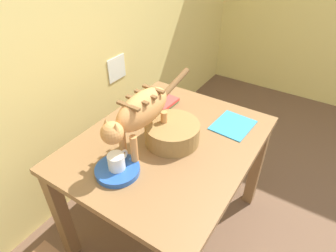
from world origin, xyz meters
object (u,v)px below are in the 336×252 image
object	(u,v)px
cat	(141,113)
wicker_basket	(172,132)
coffee_mug	(117,161)
dining_table	(168,153)
saucer_bowl	(118,170)
magazine	(233,125)
book_stack	(163,103)

from	to	relation	value
cat	wicker_basket	world-z (taller)	cat
coffee_mug	cat	bearing A→B (deg)	-1.28
coffee_mug	wicker_basket	bearing A→B (deg)	-15.01
wicker_basket	coffee_mug	bearing A→B (deg)	164.99
dining_table	saucer_bowl	bearing A→B (deg)	167.74
saucer_bowl	coffee_mug	xyz separation A→B (m)	(0.00, 0.00, 0.05)
dining_table	saucer_bowl	size ratio (longest dim) A/B	5.13
cat	dining_table	bearing A→B (deg)	-115.26
cat	magazine	bearing A→B (deg)	-122.84
saucer_bowl	wicker_basket	world-z (taller)	wicker_basket
dining_table	magazine	size ratio (longest dim) A/B	4.55
coffee_mug	book_stack	xyz separation A→B (m)	(0.63, 0.16, -0.05)
saucer_bowl	book_stack	size ratio (longest dim) A/B	1.19
magazine	wicker_basket	world-z (taller)	wicker_basket
dining_table	magazine	world-z (taller)	magazine
wicker_basket	dining_table	bearing A→B (deg)	121.21
coffee_mug	magazine	distance (m)	0.74
dining_table	wicker_basket	size ratio (longest dim) A/B	3.73
magazine	wicker_basket	size ratio (longest dim) A/B	0.82
cat	saucer_bowl	size ratio (longest dim) A/B	3.13
magazine	book_stack	distance (m)	0.48
coffee_mug	wicker_basket	world-z (taller)	wicker_basket
cat	wicker_basket	size ratio (longest dim) A/B	2.28
book_stack	magazine	bearing A→B (deg)	-86.08
cat	wicker_basket	bearing A→B (deg)	-119.25
dining_table	magazine	xyz separation A→B (m)	(0.33, -0.25, 0.10)
magazine	book_stack	xyz separation A→B (m)	(-0.03, 0.48, 0.01)
dining_table	coffee_mug	world-z (taller)	coffee_mug
coffee_mug	magazine	size ratio (longest dim) A/B	0.50
saucer_bowl	wicker_basket	bearing A→B (deg)	-14.86
coffee_mug	dining_table	bearing A→B (deg)	-12.38
dining_table	magazine	bearing A→B (deg)	-36.92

